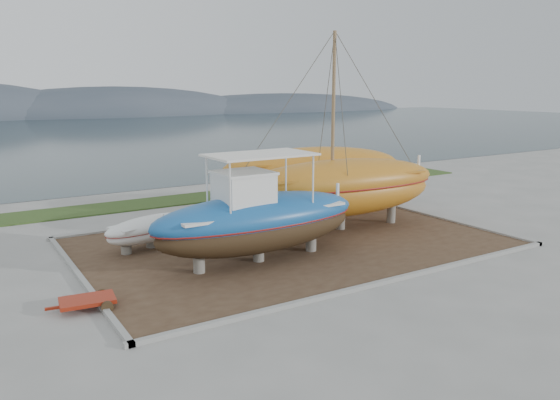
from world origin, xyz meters
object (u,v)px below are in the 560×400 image
blue_caique (258,208)px  white_dinghy (151,232)px  orange_bare_hull (314,180)px  orange_sailboat (343,134)px  red_trailer (88,304)px

blue_caique → white_dinghy: (-3.01, 4.14, -1.49)m
blue_caique → orange_bare_hull: bearing=40.6°
orange_sailboat → red_trailer: orange_sailboat is taller
red_trailer → blue_caique: bearing=16.7°
blue_caique → orange_bare_hull: blue_caique is taller
blue_caique → red_trailer: size_ratio=3.58×
blue_caique → orange_sailboat: orange_sailboat is taller
white_dinghy → orange_bare_hull: (10.17, 2.22, 1.07)m
white_dinghy → orange_sailboat: orange_sailboat is taller
orange_bare_hull → red_trailer: bearing=-140.3°
orange_bare_hull → red_trailer: (-14.05, -7.59, -1.61)m
orange_sailboat → orange_bare_hull: bearing=79.2°
blue_caique → red_trailer: blue_caique is taller
blue_caique → orange_bare_hull: 9.58m
orange_bare_hull → red_trailer: size_ratio=4.22×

